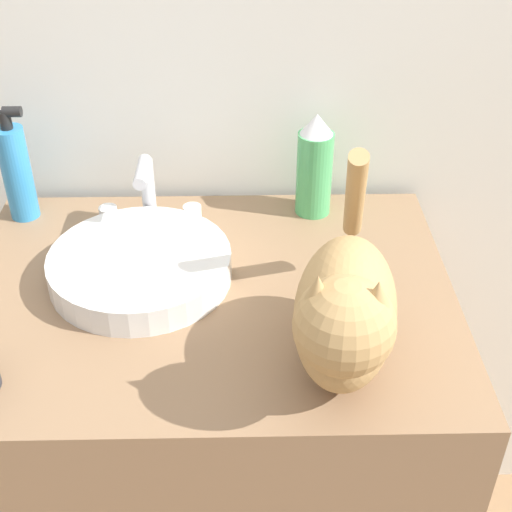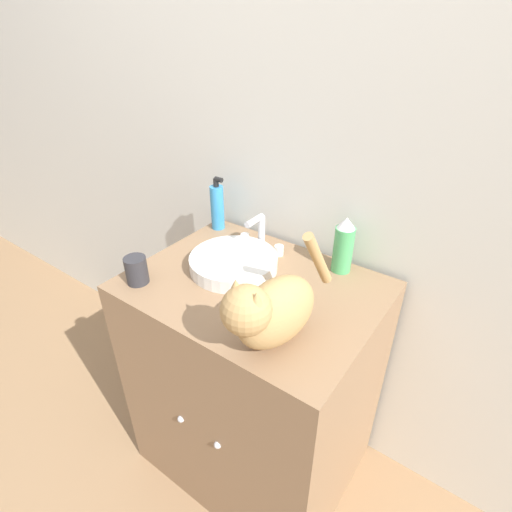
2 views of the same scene
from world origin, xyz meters
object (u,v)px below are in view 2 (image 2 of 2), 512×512
at_px(spray_bottle, 344,245).
at_px(cup, 136,270).
at_px(soap_bottle, 217,206).
at_px(cat, 271,310).

distance_m(spray_bottle, cup, 0.64).
xyz_separation_m(spray_bottle, cup, (-0.48, -0.43, -0.05)).
height_order(spray_bottle, cup, spray_bottle).
relative_size(soap_bottle, spray_bottle, 1.11).
height_order(soap_bottle, cup, soap_bottle).
bearing_deg(soap_bottle, spray_bottle, 0.50).
relative_size(spray_bottle, cup, 2.16).
bearing_deg(cat, spray_bottle, -169.74).
height_order(soap_bottle, spray_bottle, soap_bottle).
bearing_deg(cup, cat, 2.15).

